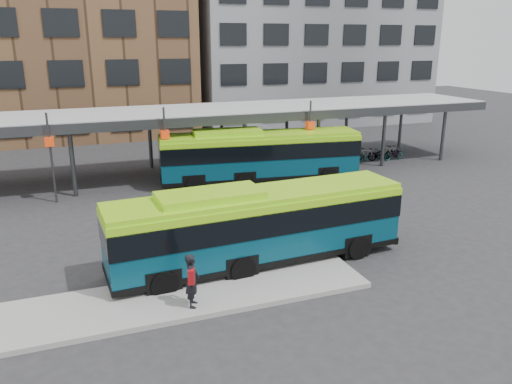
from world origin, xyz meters
name	(u,v)px	position (x,y,z in m)	size (l,w,h in m)	color
ground	(282,246)	(0.00, 0.00, 0.00)	(120.00, 120.00, 0.00)	#28282B
boarding_island	(165,300)	(-5.50, -3.00, 0.09)	(14.00, 3.00, 0.18)	gray
canopy	(202,113)	(-0.06, 12.87, 3.91)	(40.00, 6.53, 4.80)	#999B9E
building_brick	(33,8)	(-10.00, 32.00, 11.00)	(26.00, 14.00, 22.00)	brown
building_grey	(304,23)	(16.00, 32.00, 10.00)	(24.00, 14.00, 20.00)	slate
bus_front	(257,224)	(-1.56, -1.25, 1.64)	(11.57, 3.08, 3.16)	#073A4D
bus_rear	(259,154)	(2.63, 9.66, 1.72)	(12.21, 3.98, 3.31)	#073A4D
pedestrian	(192,280)	(-4.73, -3.85, 1.09)	(0.62, 0.76, 1.79)	black
bike_rack	(378,154)	(12.74, 12.11, 0.46)	(4.86, 1.41, 0.97)	slate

